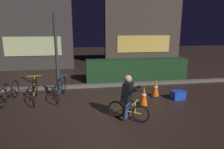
{
  "coord_description": "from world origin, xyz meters",
  "views": [
    {
      "loc": [
        -0.83,
        -5.81,
        2.43
      ],
      "look_at": [
        0.2,
        0.6,
        0.9
      ],
      "focal_mm": 31.7,
      "sensor_mm": 36.0,
      "label": 1
    }
  ],
  "objects_px": {
    "parked_bike_center_left": "(61,89)",
    "traffic_cone_near": "(144,96)",
    "traffic_cone_far": "(156,88)",
    "street_post": "(57,57)",
    "blue_crate": "(178,95)",
    "parked_bike_left_mid": "(35,90)",
    "parked_bike_leftmost": "(9,93)",
    "cyclist": "(128,97)"
  },
  "relations": [
    {
      "from": "parked_bike_center_left",
      "to": "traffic_cone_near",
      "type": "relative_size",
      "value": 2.55
    },
    {
      "from": "parked_bike_leftmost",
      "to": "parked_bike_center_left",
      "type": "bearing_deg",
      "value": -80.03
    },
    {
      "from": "blue_crate",
      "to": "traffic_cone_far",
      "type": "bearing_deg",
      "value": 150.4
    },
    {
      "from": "parked_bike_left_mid",
      "to": "traffic_cone_far",
      "type": "xyz_separation_m",
      "value": [
        4.22,
        -0.28,
        -0.06
      ]
    },
    {
      "from": "parked_bike_left_mid",
      "to": "traffic_cone_near",
      "type": "bearing_deg",
      "value": -114.58
    },
    {
      "from": "traffic_cone_near",
      "to": "blue_crate",
      "type": "xyz_separation_m",
      "value": [
        1.38,
        0.4,
        -0.17
      ]
    },
    {
      "from": "parked_bike_center_left",
      "to": "traffic_cone_far",
      "type": "xyz_separation_m",
      "value": [
        3.37,
        -0.37,
        -0.05
      ]
    },
    {
      "from": "parked_bike_leftmost",
      "to": "traffic_cone_far",
      "type": "distance_m",
      "value": 5.05
    },
    {
      "from": "traffic_cone_far",
      "to": "blue_crate",
      "type": "height_order",
      "value": "traffic_cone_far"
    },
    {
      "from": "street_post",
      "to": "blue_crate",
      "type": "xyz_separation_m",
      "value": [
        4.14,
        -0.9,
        -1.3
      ]
    },
    {
      "from": "parked_bike_left_mid",
      "to": "blue_crate",
      "type": "height_order",
      "value": "parked_bike_left_mid"
    },
    {
      "from": "parked_bike_left_mid",
      "to": "parked_bike_center_left",
      "type": "bearing_deg",
      "value": -91.82
    },
    {
      "from": "blue_crate",
      "to": "parked_bike_left_mid",
      "type": "bearing_deg",
      "value": 172.31
    },
    {
      "from": "parked_bike_left_mid",
      "to": "traffic_cone_near",
      "type": "height_order",
      "value": "parked_bike_left_mid"
    },
    {
      "from": "parked_bike_center_left",
      "to": "cyclist",
      "type": "height_order",
      "value": "cyclist"
    },
    {
      "from": "street_post",
      "to": "traffic_cone_near",
      "type": "height_order",
      "value": "street_post"
    },
    {
      "from": "street_post",
      "to": "blue_crate",
      "type": "distance_m",
      "value": 4.43
    },
    {
      "from": "parked_bike_leftmost",
      "to": "traffic_cone_near",
      "type": "distance_m",
      "value": 4.46
    },
    {
      "from": "traffic_cone_near",
      "to": "parked_bike_left_mid",
      "type": "bearing_deg",
      "value": 163.22
    },
    {
      "from": "traffic_cone_far",
      "to": "blue_crate",
      "type": "xyz_separation_m",
      "value": [
        0.68,
        -0.39,
        -0.15
      ]
    },
    {
      "from": "parked_bike_leftmost",
      "to": "street_post",
      "type": "bearing_deg",
      "value": -74.52
    },
    {
      "from": "traffic_cone_near",
      "to": "cyclist",
      "type": "xyz_separation_m",
      "value": [
        -0.74,
        -0.87,
        0.31
      ]
    },
    {
      "from": "street_post",
      "to": "traffic_cone_far",
      "type": "xyz_separation_m",
      "value": [
        3.46,
        -0.51,
        -1.15
      ]
    },
    {
      "from": "parked_bike_left_mid",
      "to": "cyclist",
      "type": "xyz_separation_m",
      "value": [
        2.79,
        -1.93,
        0.26
      ]
    },
    {
      "from": "traffic_cone_far",
      "to": "traffic_cone_near",
      "type": "bearing_deg",
      "value": -131.71
    },
    {
      "from": "blue_crate",
      "to": "cyclist",
      "type": "relative_size",
      "value": 0.35
    },
    {
      "from": "parked_bike_leftmost",
      "to": "cyclist",
      "type": "bearing_deg",
      "value": -111.86
    },
    {
      "from": "street_post",
      "to": "parked_bike_left_mid",
      "type": "distance_m",
      "value": 1.35
    },
    {
      "from": "parked_bike_leftmost",
      "to": "blue_crate",
      "type": "distance_m",
      "value": 5.76
    },
    {
      "from": "parked_bike_center_left",
      "to": "blue_crate",
      "type": "distance_m",
      "value": 4.12
    },
    {
      "from": "parked_bike_leftmost",
      "to": "blue_crate",
      "type": "bearing_deg",
      "value": -90.39
    },
    {
      "from": "parked_bike_left_mid",
      "to": "traffic_cone_far",
      "type": "bearing_deg",
      "value": -101.55
    },
    {
      "from": "cyclist",
      "to": "traffic_cone_near",
      "type": "bearing_deg",
      "value": 84.06
    },
    {
      "from": "parked_bike_left_mid",
      "to": "blue_crate",
      "type": "relative_size",
      "value": 3.96
    },
    {
      "from": "parked_bike_center_left",
      "to": "cyclist",
      "type": "xyz_separation_m",
      "value": [
        1.94,
        -2.02,
        0.28
      ]
    },
    {
      "from": "street_post",
      "to": "blue_crate",
      "type": "relative_size",
      "value": 6.61
    },
    {
      "from": "parked_bike_leftmost",
      "to": "blue_crate",
      "type": "xyz_separation_m",
      "value": [
        5.72,
        -0.63,
        -0.18
      ]
    },
    {
      "from": "parked_bike_left_mid",
      "to": "traffic_cone_near",
      "type": "distance_m",
      "value": 3.68
    },
    {
      "from": "parked_bike_leftmost",
      "to": "cyclist",
      "type": "xyz_separation_m",
      "value": [
        3.6,
        -1.9,
        0.3
      ]
    },
    {
      "from": "parked_bike_center_left",
      "to": "street_post",
      "type": "bearing_deg",
      "value": 37.2
    },
    {
      "from": "street_post",
      "to": "traffic_cone_far",
      "type": "height_order",
      "value": "street_post"
    },
    {
      "from": "parked_bike_center_left",
      "to": "traffic_cone_near",
      "type": "height_order",
      "value": "parked_bike_center_left"
    }
  ]
}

